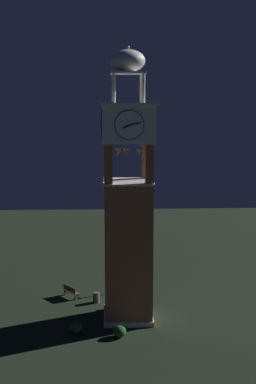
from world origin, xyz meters
name	(u,v)px	position (x,y,z in m)	size (l,w,h in m)	color
ground	(128,318)	(0.00, 0.00, 0.00)	(80.00, 80.00, 0.00)	black
clock_tower	(128,213)	(0.00, 0.00, 7.74)	(3.89, 3.89, 19.09)	#93543D
park_bench	(71,291)	(4.37, -4.33, 0.48)	(1.34, 1.52, 0.95)	brown
lamp_post	(149,259)	(-2.02, -6.41, 2.45)	(0.36, 0.36, 3.49)	black
trash_bin	(96,297)	(2.33, -3.12, 0.40)	(0.52, 0.52, 0.80)	#4C4C51
shrub_near_entry	(76,328)	(3.63, 2.50, 0.42)	(0.90, 0.90, 0.84)	#234C28
shrub_left_of_tower	(120,331)	(0.71, 3.18, 0.38)	(0.86, 0.86, 0.77)	#234C28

